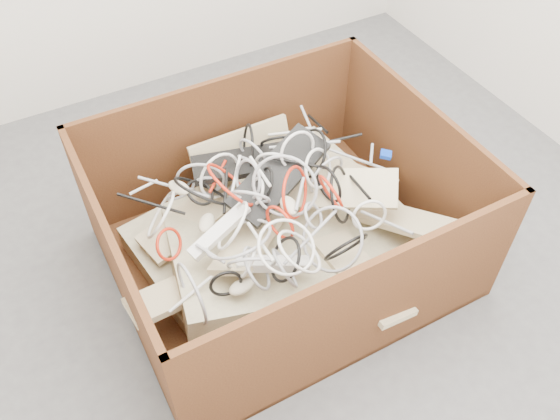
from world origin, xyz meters
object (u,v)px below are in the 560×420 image
cardboard_box (278,241)px  vga_plug (386,154)px  power_strip_right (273,264)px  power_strip_left (220,231)px

cardboard_box → vga_plug: bearing=3.7°
power_strip_right → vga_plug: 0.71m
vga_plug → power_strip_right: bearing=-121.5°
power_strip_left → power_strip_right: size_ratio=1.02×
cardboard_box → power_strip_right: cardboard_box is taller
power_strip_left → vga_plug: size_ratio=6.00×
power_strip_left → cardboard_box: bearing=-9.9°
cardboard_box → power_strip_right: bearing=-122.8°
power_strip_left → power_strip_right: power_strip_left is taller
power_strip_left → power_strip_right: (0.11, -0.19, -0.05)m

